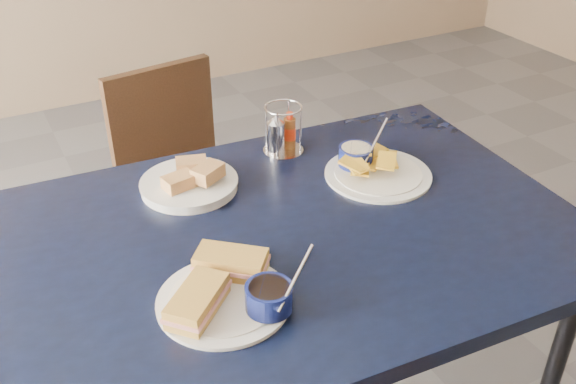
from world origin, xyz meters
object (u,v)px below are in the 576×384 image
dining_table (285,252)px  sandwich_plate (228,290)px  plantain_plate (370,166)px  condiment_caddy (281,133)px  chair_far (181,169)px  bread_basket (190,182)px

dining_table → sandwich_plate: sandwich_plate is taller
plantain_plate → condiment_caddy: 0.26m
chair_far → condiment_caddy: bearing=-76.3°
chair_far → sandwich_plate: (-0.24, -1.00, 0.31)m
chair_far → sandwich_plate: bearing=-103.4°
dining_table → plantain_plate: 0.34m
plantain_plate → condiment_caddy: condiment_caddy is taller
plantain_plate → condiment_caddy: (-0.15, 0.21, 0.04)m
dining_table → sandwich_plate: 0.27m
bread_basket → sandwich_plate: bearing=-100.7°
sandwich_plate → condiment_caddy: 0.60m
chair_far → plantain_plate: 0.83m
dining_table → condiment_caddy: condiment_caddy is taller
sandwich_plate → bread_basket: size_ratio=1.27×
sandwich_plate → bread_basket: bearing=79.3°
dining_table → plantain_plate: bearing=21.6°
bread_basket → condiment_caddy: (0.29, 0.06, 0.04)m
dining_table → chair_far: 0.88m
dining_table → sandwich_plate: bearing=-142.6°
plantain_plate → sandwich_plate: bearing=-151.6°
bread_basket → condiment_caddy: size_ratio=1.73×
plantain_plate → condiment_caddy: size_ratio=1.99×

